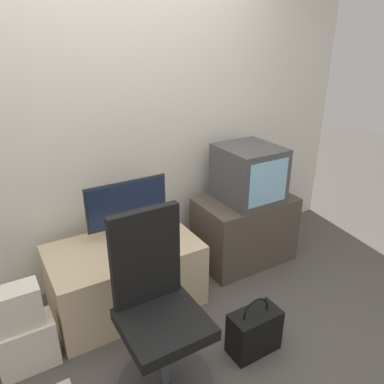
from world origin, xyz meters
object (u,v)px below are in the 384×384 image
Objects in this scene: crt_tv at (249,174)px; handbag at (254,331)px; main_monitor at (128,208)px; office_chair at (159,319)px; cardboard_box_lower at (27,345)px; keyboard at (138,244)px; mouse at (167,237)px.

crt_tv reaches higher than handbag.
main_monitor is 0.90m from office_chair.
main_monitor reaches higher than cardboard_box_lower.
main_monitor is at bearing 89.67° from keyboard.
cardboard_box_lower is 0.84× the size of handbag.
crt_tv is 1.46m from office_chair.
keyboard is (-0.00, -0.16, -0.22)m from main_monitor.
keyboard is at bearing 12.90° from cardboard_box_lower.
main_monitor is 11.48× the size of mouse.
main_monitor is 1.03m from crt_tv.
mouse reaches higher than cardboard_box_lower.
mouse is (0.21, -0.03, 0.01)m from keyboard.
keyboard is 0.28× the size of office_chair.
office_chair reaches higher than handbag.
main_monitor is 1.80× the size of cardboard_box_lower.
keyboard is at bearing 75.52° from office_chair.
crt_tv reaches higher than keyboard.
mouse is at bearing 105.25° from handbag.
keyboard is at bearing 172.75° from mouse.
cardboard_box_lower is (-0.64, 0.49, -0.28)m from office_chair.
crt_tv is 1.23× the size of handbag.
crt_tv is 1.97m from cardboard_box_lower.
handbag is (0.21, -0.76, -0.35)m from mouse.
main_monitor is at bearing 113.83° from handbag.
handbag is (1.24, -0.60, -0.01)m from cardboard_box_lower.
mouse reaches higher than handbag.
crt_tv is 1.47× the size of cardboard_box_lower.
keyboard is 0.72× the size of handbag.
mouse is at bearing -41.94° from main_monitor.
mouse is 0.16× the size of cardboard_box_lower.
main_monitor is 0.27m from keyboard.
main_monitor is 1.51× the size of handbag.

